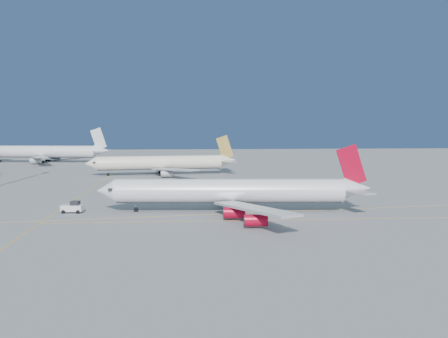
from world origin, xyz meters
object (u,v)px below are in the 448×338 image
Objects in this scene: airliner_virgin at (235,191)px; pushback_tug at (73,207)px; airliner_etihad at (163,163)px; airliner_third at (45,152)px.

airliner_virgin is 12.83× the size of pushback_tug.
pushback_tug is (-15.82, -78.27, -3.33)m from airliner_etihad.
airliner_virgin is at bearing -54.55° from airliner_third.
airliner_virgin is 81.91m from airliner_etihad.
airliner_third is (-80.77, 141.70, 0.66)m from airliner_virgin.
airliner_etihad is (-19.92, 79.45, -0.02)m from airliner_virgin.
airliner_third reaches higher than pushback_tug.
airliner_third reaches higher than airliner_etihad.
airliner_etihad is 0.89× the size of airliner_third.
pushback_tug is at bearing -108.51° from airliner_etihad.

